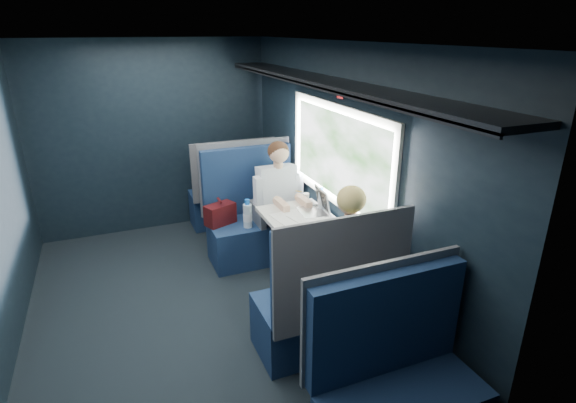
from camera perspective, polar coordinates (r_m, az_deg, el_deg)
name	(u,v)px	position (r m, az deg, el deg)	size (l,w,h in m)	color
ground	(195,314)	(4.23, -11.69, -13.85)	(2.80, 4.20, 0.01)	black
room_shell	(184,154)	(3.61, -13.05, 5.91)	(3.00, 4.40, 2.40)	black
table	(301,228)	(4.16, 1.69, -3.44)	(0.62, 1.00, 0.74)	#54565E
seat_bay_near	(253,221)	(4.94, -4.52, -2.45)	(1.07, 0.62, 1.26)	#0E1E3E
seat_bay_far	(325,306)	(3.52, 4.77, -13.10)	(1.04, 0.62, 1.26)	#0E1E3E
seat_row_front	(231,195)	(5.77, -7.23, 0.88)	(1.04, 0.51, 1.16)	#0E1E3E
seat_row_back	(396,391)	(2.92, 13.58, -22.34)	(1.04, 0.51, 1.16)	#0E1E3E
man	(281,197)	(4.76, -0.96, 0.54)	(0.53, 0.56, 1.32)	black
woman	(345,254)	(3.59, 7.29, -6.64)	(0.53, 0.56, 1.32)	black
papers	(311,222)	(4.09, 2.90, -2.67)	(0.49, 0.71, 0.01)	white
laptop	(317,206)	(4.31, 3.66, -0.53)	(0.26, 0.33, 0.23)	silver
bottle_small	(321,200)	(4.37, 4.26, 0.24)	(0.06, 0.06, 0.22)	silver
cup	(306,197)	(4.58, 2.29, 0.53)	(0.07, 0.07, 0.09)	white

